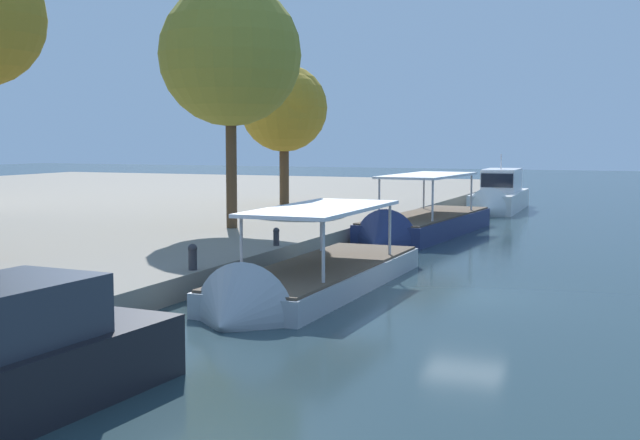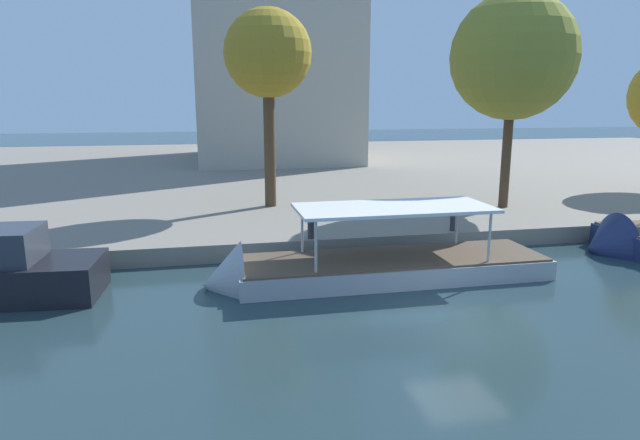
{
  "view_description": "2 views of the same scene",
  "coord_description": "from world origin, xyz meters",
  "px_view_note": "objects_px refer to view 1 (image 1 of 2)",
  "views": [
    {
      "loc": [
        -26.23,
        -5.64,
        4.99
      ],
      "look_at": [
        -4.39,
        3.2,
        2.7
      ],
      "focal_mm": 47.49,
      "sensor_mm": 36.0,
      "label": 1
    },
    {
      "loc": [
        -7.29,
        -14.31,
        6.55
      ],
      "look_at": [
        -2.79,
        7.06,
        1.82
      ],
      "focal_mm": 30.93,
      "sensor_mm": 36.0,
      "label": 2
    }
  ],
  "objects_px": {
    "tree_1": "(284,105)",
    "tree_2": "(226,59)",
    "mooring_bollard_1": "(193,256)",
    "tour_boat_3": "(421,229)",
    "tour_boat_2": "(307,286)",
    "mooring_bollard_0": "(276,236)",
    "motor_yacht_4": "(499,198)"
  },
  "relations": [
    {
      "from": "tree_2",
      "to": "mooring_bollard_1",
      "type": "bearing_deg",
      "value": -156.63
    },
    {
      "from": "motor_yacht_4",
      "to": "tour_boat_3",
      "type": "bearing_deg",
      "value": -5.02
    },
    {
      "from": "motor_yacht_4",
      "to": "mooring_bollard_1",
      "type": "height_order",
      "value": "motor_yacht_4"
    },
    {
      "from": "mooring_bollard_1",
      "to": "tree_2",
      "type": "bearing_deg",
      "value": 23.37
    },
    {
      "from": "tour_boat_3",
      "to": "motor_yacht_4",
      "type": "relative_size",
      "value": 1.24
    },
    {
      "from": "tour_boat_3",
      "to": "tree_2",
      "type": "xyz_separation_m",
      "value": [
        -6.0,
        7.79,
        8.29
      ]
    },
    {
      "from": "tour_boat_3",
      "to": "mooring_bollard_0",
      "type": "xyz_separation_m",
      "value": [
        -11.49,
        2.7,
        0.79
      ]
    },
    {
      "from": "tour_boat_3",
      "to": "tree_2",
      "type": "height_order",
      "value": "tree_2"
    },
    {
      "from": "mooring_bollard_1",
      "to": "motor_yacht_4",
      "type": "bearing_deg",
      "value": -5.72
    },
    {
      "from": "mooring_bollard_1",
      "to": "tree_1",
      "type": "bearing_deg",
      "value": 18.21
    },
    {
      "from": "tree_2",
      "to": "tree_1",
      "type": "bearing_deg",
      "value": 13.28
    },
    {
      "from": "tree_1",
      "to": "tree_2",
      "type": "relative_size",
      "value": 0.78
    },
    {
      "from": "tour_boat_2",
      "to": "tree_1",
      "type": "height_order",
      "value": "tree_1"
    },
    {
      "from": "motor_yacht_4",
      "to": "mooring_bollard_0",
      "type": "xyz_separation_m",
      "value": [
        -28.35,
        3.61,
        0.28
      ]
    },
    {
      "from": "tour_boat_2",
      "to": "tree_1",
      "type": "bearing_deg",
      "value": -153.93
    },
    {
      "from": "tree_1",
      "to": "tree_2",
      "type": "distance_m",
      "value": 13.84
    },
    {
      "from": "mooring_bollard_0",
      "to": "tree_2",
      "type": "relative_size",
      "value": 0.06
    },
    {
      "from": "tour_boat_3",
      "to": "tour_boat_2",
      "type": "bearing_deg",
      "value": 6.88
    },
    {
      "from": "mooring_bollard_1",
      "to": "tour_boat_2",
      "type": "bearing_deg",
      "value": -71.44
    },
    {
      "from": "mooring_bollard_1",
      "to": "tree_2",
      "type": "distance_m",
      "value": 15.09
    },
    {
      "from": "tour_boat_2",
      "to": "tour_boat_3",
      "type": "relative_size",
      "value": 0.96
    },
    {
      "from": "tree_1",
      "to": "tree_2",
      "type": "bearing_deg",
      "value": -166.72
    },
    {
      "from": "tour_boat_3",
      "to": "tree_1",
      "type": "height_order",
      "value": "tree_1"
    },
    {
      "from": "tour_boat_3",
      "to": "motor_yacht_4",
      "type": "height_order",
      "value": "motor_yacht_4"
    },
    {
      "from": "tour_boat_3",
      "to": "tree_2",
      "type": "distance_m",
      "value": 12.86
    },
    {
      "from": "tour_boat_2",
      "to": "tree_2",
      "type": "xyz_separation_m",
      "value": [
        10.89,
        8.68,
        8.36
      ]
    },
    {
      "from": "tree_1",
      "to": "mooring_bollard_1",
      "type": "bearing_deg",
      "value": -161.79
    },
    {
      "from": "mooring_bollard_0",
      "to": "tree_1",
      "type": "xyz_separation_m",
      "value": [
        18.87,
        8.25,
        5.89
      ]
    },
    {
      "from": "tour_boat_3",
      "to": "motor_yacht_4",
      "type": "bearing_deg",
      "value": -179.24
    },
    {
      "from": "tree_2",
      "to": "tour_boat_2",
      "type": "bearing_deg",
      "value": -141.44
    },
    {
      "from": "tour_boat_3",
      "to": "tree_1",
      "type": "xyz_separation_m",
      "value": [
        7.38,
        10.95,
        6.68
      ]
    },
    {
      "from": "motor_yacht_4",
      "to": "tree_1",
      "type": "relative_size",
      "value": 1.23
    }
  ]
}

